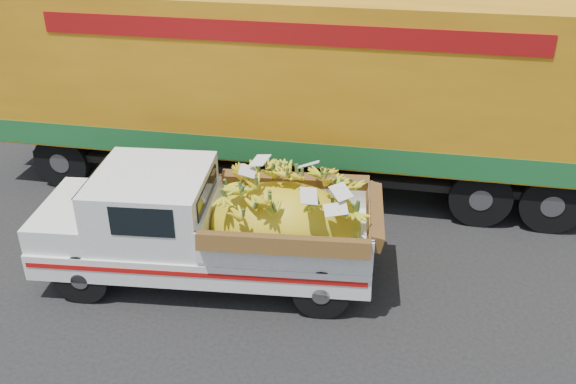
% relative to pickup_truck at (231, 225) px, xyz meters
% --- Properties ---
extents(ground, '(100.00, 100.00, 0.00)m').
position_rel_pickup_truck_xyz_m(ground, '(1.39, 0.55, -0.95)').
color(ground, black).
rests_on(ground, ground).
extents(curb, '(60.00, 0.25, 0.15)m').
position_rel_pickup_truck_xyz_m(curb, '(1.39, 5.89, -0.88)').
color(curb, gray).
rests_on(curb, ground).
extents(sidewalk, '(60.00, 4.00, 0.14)m').
position_rel_pickup_truck_xyz_m(sidewalk, '(1.39, 7.99, -0.88)').
color(sidewalk, gray).
rests_on(sidewalk, ground).
extents(pickup_truck, '(5.31, 2.75, 1.77)m').
position_rel_pickup_truck_xyz_m(pickup_truck, '(0.00, 0.00, 0.00)').
color(pickup_truck, black).
rests_on(pickup_truck, ground).
extents(semi_trailer, '(12.04, 3.70, 3.80)m').
position_rel_pickup_truck_xyz_m(semi_trailer, '(0.08, 3.44, 1.17)').
color(semi_trailer, black).
rests_on(semi_trailer, ground).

